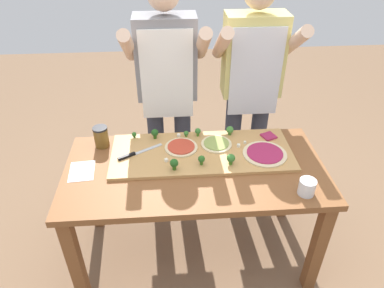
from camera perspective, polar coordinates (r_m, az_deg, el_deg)
The scene contains 25 objects.
ground_plane at distance 2.60m, azimuth 0.41°, elevation -16.79°, with size 8.00×8.00×0.00m, color brown.
prep_table at distance 2.14m, azimuth 0.48°, elevation -6.07°, with size 1.52×0.74×0.75m.
cutting_board at distance 2.17m, azimuth 1.59°, elevation -1.38°, with size 1.10×0.44×0.02m, color tan.
chefs_knife at distance 2.16m, azimuth -9.27°, elevation -1.56°, with size 0.26×0.16×0.02m.
pizza_whole_tomato_red at distance 2.18m, azimuth -1.76°, elevation -0.51°, with size 0.20×0.20×0.02m.
pizza_whole_beet_magenta at distance 2.17m, azimuth 11.63°, elevation -1.53°, with size 0.26×0.26×0.02m.
pizza_whole_pesto_green at distance 2.22m, azimuth 3.95°, elevation 0.03°, with size 0.19×0.19×0.02m.
pizza_slice_center at distance 2.34m, azimuth 12.22°, elevation 1.24°, with size 0.08×0.08×0.01m, color #9E234C.
broccoli_floret_front_mid at distance 2.00m, azimuth -2.90°, elevation -3.15°, with size 0.05×0.05×0.07m.
broccoli_floret_back_mid at distance 2.28m, azimuth -0.95°, elevation 1.71°, with size 0.03×0.03×0.04m.
broccoli_floret_back_left at distance 2.03m, azimuth 1.54°, elevation -2.50°, with size 0.04×0.04×0.06m.
broccoli_floret_front_right at distance 2.05m, azimuth 6.28°, elevation -2.33°, with size 0.05×0.05×0.07m.
broccoli_floret_center_left at distance 2.28m, azimuth 0.94°, elevation 2.04°, with size 0.04×0.04×0.06m.
broccoli_floret_front_left at distance 2.31m, azimuth 6.11°, elevation 2.25°, with size 0.05×0.05×0.06m.
broccoli_floret_center_right at distance 2.30m, azimuth -9.29°, elevation 1.51°, with size 0.03×0.03×0.04m.
broccoli_floret_back_right at distance 2.27m, azimuth -6.00°, elevation 1.77°, with size 0.05×0.05×0.07m.
cheese_crumble_a at distance 2.21m, azimuth 7.50°, elevation -0.24°, with size 0.02×0.02×0.02m, color white.
cheese_crumble_b at distance 2.08m, azimuth -4.16°, elevation -2.61°, with size 0.02×0.02×0.02m, color white.
cheese_crumble_c at distance 2.29m, azimuth -2.15°, elevation 1.40°, with size 0.02×0.02×0.02m, color white.
cheese_crumble_d at distance 2.25m, azimuth 8.51°, elevation 0.25°, with size 0.02×0.02×0.02m, color silver.
flour_cup at distance 1.97m, azimuth 17.98°, elevation -6.72°, with size 0.09×0.09×0.09m.
sauce_jar at distance 2.28m, azimuth -14.40°, elevation 1.14°, with size 0.09×0.09×0.14m.
recipe_note at distance 2.13m, azimuth -17.30°, elevation -4.18°, with size 0.14×0.18×0.00m, color white.
cook_left at distance 2.46m, azimuth -4.02°, elevation 9.75°, with size 0.54×0.39×1.67m.
cook_right at distance 2.53m, azimuth 9.50°, elevation 10.05°, with size 0.54×0.39×1.67m.
Camera 1 is at (-0.14, -1.61, 2.04)m, focal length 33.16 mm.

